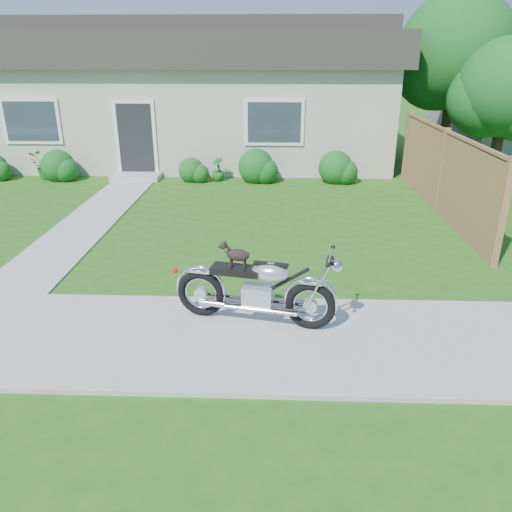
{
  "coord_description": "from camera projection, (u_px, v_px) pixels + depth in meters",
  "views": [
    {
      "loc": [
        2.52,
        -5.53,
        3.41
      ],
      "look_at": [
        2.28,
        1.0,
        0.75
      ],
      "focal_mm": 35.0,
      "sensor_mm": 36.0,
      "label": 1
    }
  ],
  "objects": [
    {
      "name": "fence",
      "position": [
        442.0,
        171.0,
        11.24
      ],
      "size": [
        0.12,
        6.62,
        1.9
      ],
      "color": "#925F41",
      "rests_on": "ground"
    },
    {
      "name": "walkway",
      "position": [
        94.0,
        217.0,
        11.16
      ],
      "size": [
        1.2,
        8.0,
        0.03
      ],
      "primitive_type": "cube",
      "color": "#9E9B93",
      "rests_on": "ground"
    },
    {
      "name": "house",
      "position": [
        200.0,
        93.0,
        16.78
      ],
      "size": [
        12.6,
        7.03,
        4.5
      ],
      "color": "beige",
      "rests_on": "ground"
    },
    {
      "name": "potted_plant_left",
      "position": [
        44.0,
        166.0,
        14.4
      ],
      "size": [
        0.91,
        0.93,
        0.79
      ],
      "primitive_type": "imported",
      "rotation": [
        0.0,
        0.0,
        4.1
      ],
      "color": "#185B18",
      "rests_on": "ground"
    },
    {
      "name": "motorcycle_with_dog",
      "position": [
        258.0,
        289.0,
        6.56
      ],
      "size": [
        2.2,
        0.77,
        1.11
      ],
      "rotation": [
        0.0,
        0.0,
        -0.21
      ],
      "color": "black",
      "rests_on": "sidewalk"
    },
    {
      "name": "sidewalk",
      "position": [
        79.0,
        334.0,
        6.48
      ],
      "size": [
        24.0,
        2.2,
        0.04
      ],
      "primitive_type": "cube",
      "color": "#9E9B93",
      "rests_on": "ground"
    },
    {
      "name": "ground",
      "position": [
        79.0,
        336.0,
        6.49
      ],
      "size": [
        80.0,
        80.0,
        0.0
      ],
      "primitive_type": "plane",
      "color": "#235114",
      "rests_on": "ground"
    },
    {
      "name": "potted_plant_right",
      "position": [
        218.0,
        169.0,
        14.24
      ],
      "size": [
        0.54,
        0.54,
        0.68
      ],
      "primitive_type": "imported",
      "rotation": [
        0.0,
        0.0,
        5.59
      ],
      "color": "#1A601F",
      "rests_on": "ground"
    },
    {
      "name": "tree_far",
      "position": [
        460.0,
        57.0,
        14.72
      ],
      "size": [
        3.37,
        3.37,
        5.17
      ],
      "color": "#3D2B1C",
      "rests_on": "ground"
    },
    {
      "name": "tree_near",
      "position": [
        512.0,
        93.0,
        12.78
      ],
      "size": [
        2.58,
        2.51,
        3.85
      ],
      "color": "#3D2B1C",
      "rests_on": "ground"
    },
    {
      "name": "shrub_row",
      "position": [
        185.0,
        167.0,
        14.21
      ],
      "size": [
        10.75,
        1.01,
        1.01
      ],
      "color": "#15511A",
      "rests_on": "ground"
    }
  ]
}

